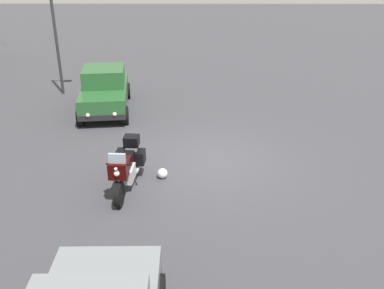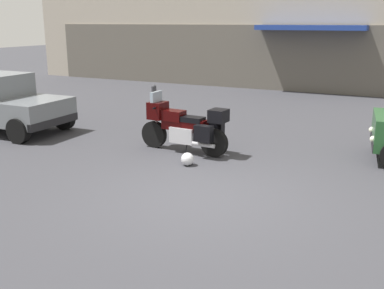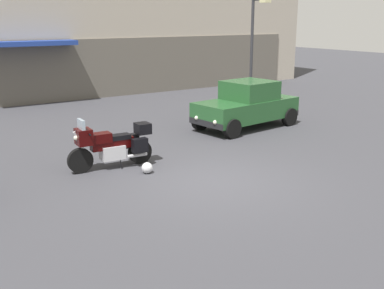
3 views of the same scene
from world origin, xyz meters
name	(u,v)px [view 2 (image 2 of 3)]	position (x,y,z in m)	size (l,w,h in m)	color
ground_plane	(203,195)	(0.00, 0.00, 0.00)	(80.00, 80.00, 0.00)	#38383D
motorcycle	(185,126)	(-1.53, 2.29, 0.62)	(2.26, 0.78, 1.36)	black
helmet	(187,159)	(-1.01, 1.41, 0.14)	(0.28, 0.28, 0.28)	silver
bollard_curbside	(154,99)	(-4.36, 5.65, 0.53)	(0.16, 0.16, 1.00)	#333338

